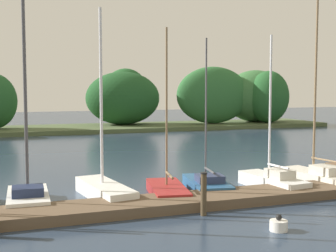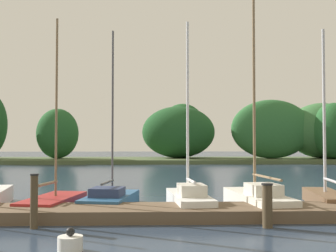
{
  "view_description": "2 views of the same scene",
  "coord_description": "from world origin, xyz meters",
  "px_view_note": "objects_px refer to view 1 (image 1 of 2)",
  "views": [
    {
      "loc": [
        -5.59,
        -4.65,
        4.08
      ],
      "look_at": [
        0.41,
        11.94,
        2.65
      ],
      "focal_mm": 48.72,
      "sensor_mm": 36.0,
      "label": 1
    },
    {
      "loc": [
        3.52,
        -2.21,
        2.29
      ],
      "look_at": [
        4.0,
        12.84,
        2.8
      ],
      "focal_mm": 43.77,
      "sensor_mm": 36.0,
      "label": 2
    }
  ],
  "objects_px": {
    "sailboat_7": "(271,180)",
    "channel_buoy_0": "(279,225)",
    "sailboat_5": "(167,189)",
    "mooring_piling_2": "(204,194)",
    "sailboat_4": "(103,188)",
    "sailboat_3": "(28,193)",
    "sailboat_6": "(206,183)",
    "sailboat_8": "(316,175)"
  },
  "relations": [
    {
      "from": "sailboat_6",
      "to": "sailboat_7",
      "type": "bearing_deg",
      "value": -95.11
    },
    {
      "from": "sailboat_3",
      "to": "sailboat_5",
      "type": "bearing_deg",
      "value": -91.16
    },
    {
      "from": "sailboat_6",
      "to": "sailboat_8",
      "type": "relative_size",
      "value": 0.77
    },
    {
      "from": "sailboat_8",
      "to": "channel_buoy_0",
      "type": "xyz_separation_m",
      "value": [
        -5.1,
        -4.89,
        -0.24
      ]
    },
    {
      "from": "sailboat_6",
      "to": "sailboat_8",
      "type": "xyz_separation_m",
      "value": [
        4.85,
        -0.62,
        0.11
      ]
    },
    {
      "from": "sailboat_5",
      "to": "sailboat_8",
      "type": "distance_m",
      "value": 6.68
    },
    {
      "from": "mooring_piling_2",
      "to": "channel_buoy_0",
      "type": "bearing_deg",
      "value": -57.7
    },
    {
      "from": "sailboat_3",
      "to": "sailboat_5",
      "type": "distance_m",
      "value": 5.09
    },
    {
      "from": "sailboat_3",
      "to": "mooring_piling_2",
      "type": "height_order",
      "value": "sailboat_3"
    },
    {
      "from": "sailboat_3",
      "to": "channel_buoy_0",
      "type": "xyz_separation_m",
      "value": [
        6.66,
        -5.43,
        -0.27
      ]
    },
    {
      "from": "sailboat_3",
      "to": "sailboat_4",
      "type": "height_order",
      "value": "sailboat_3"
    },
    {
      "from": "sailboat_6",
      "to": "mooring_piling_2",
      "type": "distance_m",
      "value": 3.73
    },
    {
      "from": "channel_buoy_0",
      "to": "mooring_piling_2",
      "type": "bearing_deg",
      "value": 122.3
    },
    {
      "from": "sailboat_7",
      "to": "channel_buoy_0",
      "type": "height_order",
      "value": "sailboat_7"
    },
    {
      "from": "sailboat_5",
      "to": "mooring_piling_2",
      "type": "height_order",
      "value": "sailboat_5"
    },
    {
      "from": "sailboat_4",
      "to": "sailboat_7",
      "type": "bearing_deg",
      "value": -105.64
    },
    {
      "from": "sailboat_3",
      "to": "sailboat_5",
      "type": "xyz_separation_m",
      "value": [
        5.08,
        -0.29,
        -0.16
      ]
    },
    {
      "from": "sailboat_3",
      "to": "sailboat_6",
      "type": "bearing_deg",
      "value": -87.24
    },
    {
      "from": "sailboat_8",
      "to": "sailboat_4",
      "type": "bearing_deg",
      "value": 78.02
    },
    {
      "from": "sailboat_4",
      "to": "mooring_piling_2",
      "type": "distance_m",
      "value": 4.3
    },
    {
      "from": "sailboat_4",
      "to": "channel_buoy_0",
      "type": "height_order",
      "value": "sailboat_4"
    },
    {
      "from": "sailboat_5",
      "to": "mooring_piling_2",
      "type": "xyz_separation_m",
      "value": [
        0.19,
        -2.96,
        0.44
      ]
    },
    {
      "from": "channel_buoy_0",
      "to": "sailboat_4",
      "type": "bearing_deg",
      "value": 125.04
    },
    {
      "from": "sailboat_3",
      "to": "sailboat_7",
      "type": "bearing_deg",
      "value": -91.53
    },
    {
      "from": "sailboat_3",
      "to": "sailboat_5",
      "type": "height_order",
      "value": "sailboat_3"
    },
    {
      "from": "sailboat_3",
      "to": "sailboat_8",
      "type": "height_order",
      "value": "sailboat_8"
    },
    {
      "from": "sailboat_3",
      "to": "channel_buoy_0",
      "type": "height_order",
      "value": "sailboat_3"
    },
    {
      "from": "sailboat_3",
      "to": "mooring_piling_2",
      "type": "xyz_separation_m",
      "value": [
        5.27,
        -3.24,
        0.27
      ]
    },
    {
      "from": "sailboat_6",
      "to": "sailboat_5",
      "type": "bearing_deg",
      "value": 111.03
    },
    {
      "from": "sailboat_4",
      "to": "sailboat_7",
      "type": "xyz_separation_m",
      "value": [
        6.79,
        -0.79,
        -0.01
      ]
    },
    {
      "from": "channel_buoy_0",
      "to": "sailboat_7",
      "type": "bearing_deg",
      "value": 59.52
    },
    {
      "from": "sailboat_3",
      "to": "sailboat_8",
      "type": "relative_size",
      "value": 0.99
    },
    {
      "from": "sailboat_3",
      "to": "sailboat_4",
      "type": "xyz_separation_m",
      "value": [
        2.71,
        0.19,
        -0.05
      ]
    },
    {
      "from": "sailboat_3",
      "to": "sailboat_7",
      "type": "xyz_separation_m",
      "value": [
        9.5,
        -0.6,
        -0.05
      ]
    },
    {
      "from": "sailboat_5",
      "to": "sailboat_7",
      "type": "height_order",
      "value": "sailboat_5"
    },
    {
      "from": "mooring_piling_2",
      "to": "channel_buoy_0",
      "type": "distance_m",
      "value": 2.64
    },
    {
      "from": "sailboat_3",
      "to": "sailboat_6",
      "type": "distance_m",
      "value": 6.91
    },
    {
      "from": "sailboat_6",
      "to": "channel_buoy_0",
      "type": "distance_m",
      "value": 5.52
    },
    {
      "from": "sailboat_8",
      "to": "mooring_piling_2",
      "type": "bearing_deg",
      "value": 105.3
    },
    {
      "from": "sailboat_8",
      "to": "channel_buoy_0",
      "type": "height_order",
      "value": "sailboat_8"
    },
    {
      "from": "sailboat_7",
      "to": "sailboat_6",
      "type": "bearing_deg",
      "value": 69.65
    },
    {
      "from": "sailboat_6",
      "to": "sailboat_7",
      "type": "height_order",
      "value": "sailboat_7"
    }
  ]
}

